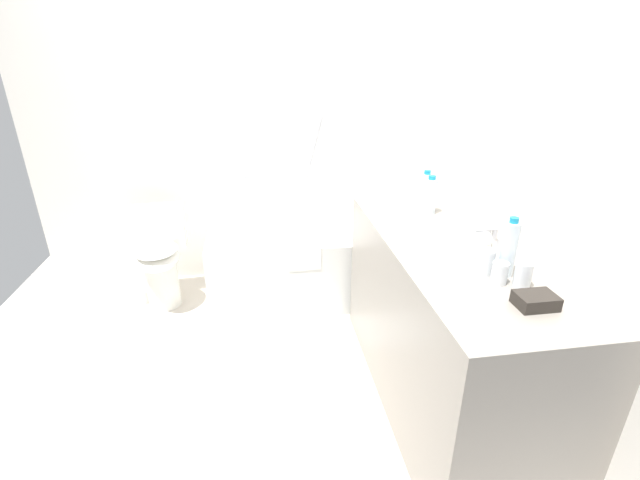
{
  "coord_description": "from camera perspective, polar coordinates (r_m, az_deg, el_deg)",
  "views": [
    {
      "loc": [
        0.11,
        -2.21,
        1.74
      ],
      "look_at": [
        0.45,
        0.08,
        0.74
      ],
      "focal_mm": 24.36,
      "sensor_mm": 36.0,
      "label": 1
    }
  ],
  "objects": [
    {
      "name": "drinking_glass_0",
      "position": [
        1.85,
        25.12,
        -4.15
      ],
      "size": [
        0.07,
        0.07,
        0.1
      ],
      "primitive_type": "cylinder",
      "color": "white",
      "rests_on": "vanity_counter"
    },
    {
      "name": "vanity_counter",
      "position": [
        2.36,
        16.1,
        -10.75
      ],
      "size": [
        0.63,
        1.57,
        0.9
      ],
      "primitive_type": "cube",
      "color": "gray",
      "rests_on": "ground_plane"
    },
    {
      "name": "ground_plane",
      "position": [
        2.81,
        -9.19,
        -15.11
      ],
      "size": [
        3.67,
        3.67,
        0.0
      ],
      "primitive_type": "plane",
      "color": "beige"
    },
    {
      "name": "wall_back_tiled",
      "position": [
        3.46,
        -10.52,
        13.79
      ],
      "size": [
        3.07,
        0.1,
        2.36
      ],
      "primitive_type": "cube",
      "color": "white",
      "rests_on": "ground_plane"
    },
    {
      "name": "bath_mat",
      "position": [
        2.94,
        -1.79,
        -12.65
      ],
      "size": [
        0.58,
        0.38,
        0.01
      ],
      "primitive_type": "cube",
      "color": "white",
      "rests_on": "ground_plane"
    },
    {
      "name": "toilet",
      "position": [
        3.36,
        -20.35,
        -1.96
      ],
      "size": [
        0.39,
        0.51,
        0.73
      ],
      "rotation": [
        0.0,
        0.0,
        -1.5
      ],
      "color": "white",
      "rests_on": "ground_plane"
    },
    {
      "name": "water_bottle_1",
      "position": [
        2.52,
        14.27,
        5.68
      ],
      "size": [
        0.07,
        0.07,
        0.22
      ],
      "color": "silver",
      "rests_on": "vanity_counter"
    },
    {
      "name": "amenity_basket",
      "position": [
        1.74,
        26.47,
        -7.14
      ],
      "size": [
        0.14,
        0.1,
        0.05
      ],
      "primitive_type": "cube",
      "color": "#2D2823",
      "rests_on": "vanity_counter"
    },
    {
      "name": "sink_basin",
      "position": [
        2.16,
        16.91,
        0.23
      ],
      "size": [
        0.36,
        0.36,
        0.05
      ],
      "primitive_type": "cylinder",
      "color": "white",
      "rests_on": "vanity_counter"
    },
    {
      "name": "toilet_paper_roll",
      "position": [
        3.55,
        -22.54,
        -6.93
      ],
      "size": [
        0.11,
        0.11,
        0.1
      ],
      "primitive_type": "cylinder",
      "color": "white",
      "rests_on": "ground_plane"
    },
    {
      "name": "drinking_glass_1",
      "position": [
        1.9,
        20.87,
        -2.65
      ],
      "size": [
        0.07,
        0.07,
        0.1
      ],
      "primitive_type": "cylinder",
      "color": "white",
      "rests_on": "vanity_counter"
    },
    {
      "name": "sink_faucet",
      "position": [
        2.25,
        21.67,
        0.67
      ],
      "size": [
        0.12,
        0.15,
        0.07
      ],
      "color": "#BABABF",
      "rests_on": "vanity_counter"
    },
    {
      "name": "drinking_glass_2",
      "position": [
        1.84,
        22.53,
        -4.03
      ],
      "size": [
        0.06,
        0.06,
        0.09
      ],
      "primitive_type": "cylinder",
      "color": "white",
      "rests_on": "vanity_counter"
    },
    {
      "name": "soap_dish",
      "position": [
        2.43,
        15.75,
        2.56
      ],
      "size": [
        0.09,
        0.06,
        0.02
      ],
      "primitive_type": "cube",
      "color": "white",
      "rests_on": "vanity_counter"
    },
    {
      "name": "water_bottle_2",
      "position": [
        2.61,
        13.72,
        6.38
      ],
      "size": [
        0.07,
        0.07,
        0.22
      ],
      "color": "silver",
      "rests_on": "vanity_counter"
    },
    {
      "name": "water_bottle_0",
      "position": [
        1.89,
        23.56,
        -1.05
      ],
      "size": [
        0.06,
        0.06,
        0.25
      ],
      "color": "silver",
      "rests_on": "vanity_counter"
    },
    {
      "name": "bathtub",
      "position": [
        3.33,
        -1.06,
        -2.3
      ],
      "size": [
        1.52,
        0.78,
        1.29
      ],
      "color": "silver",
      "rests_on": "ground_plane"
    },
    {
      "name": "wall_right_mirror",
      "position": [
        2.61,
        21.35,
        9.52
      ],
      "size": [
        0.1,
        2.72,
        2.36
      ],
      "primitive_type": "cube",
      "color": "white",
      "rests_on": "ground_plane"
    }
  ]
}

